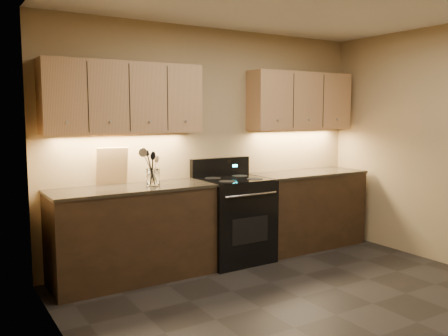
{
  "coord_description": "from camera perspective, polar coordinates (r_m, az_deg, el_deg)",
  "views": [
    {
      "loc": [
        -2.75,
        -2.68,
        1.65
      ],
      "look_at": [
        -0.19,
        1.45,
        1.09
      ],
      "focal_mm": 38.0,
      "sensor_mm": 36.0,
      "label": 1
    }
  ],
  "objects": [
    {
      "name": "steel_skimmer",
      "position": [
        4.82,
        -8.1,
        0.39
      ],
      "size": [
        0.24,
        0.1,
        0.38
      ],
      "primitive_type": null,
      "rotation": [
        0.04,
        -0.44,
        -0.02
      ],
      "color": "silver",
      "rests_on": "utensil_crock"
    },
    {
      "name": "black_spoon",
      "position": [
        4.83,
        -8.72,
        0.08
      ],
      "size": [
        0.08,
        0.14,
        0.33
      ],
      "primitive_type": null,
      "rotation": [
        0.21,
        -0.06,
        0.13
      ],
      "color": "black",
      "rests_on": "utensil_crock"
    },
    {
      "name": "wooden_spoon",
      "position": [
        4.79,
        -8.71,
        -0.17
      ],
      "size": [
        0.15,
        0.11,
        0.3
      ],
      "primitive_type": null,
      "rotation": [
        -0.12,
        0.33,
        0.17
      ],
      "color": "tan",
      "rests_on": "utensil_crock"
    },
    {
      "name": "upper_cab_left",
      "position": [
        4.83,
        -11.92,
        8.24
      ],
      "size": [
        1.6,
        0.3,
        0.7
      ],
      "primitive_type": "cube",
      "color": "tan",
      "rests_on": "wall_back"
    },
    {
      "name": "wall_back",
      "position": [
        5.44,
        -1.39,
        2.91
      ],
      "size": [
        4.0,
        0.04,
        2.6
      ],
      "primitive_type": "cube",
      "color": "#99865A",
      "rests_on": "ground"
    },
    {
      "name": "counter_left",
      "position": [
        4.83,
        -10.93,
        -7.71
      ],
      "size": [
        1.62,
        0.62,
        0.93
      ],
      "color": "black",
      "rests_on": "ground"
    },
    {
      "name": "stove",
      "position": [
        5.33,
        1.13,
        -6.09
      ],
      "size": [
        0.76,
        0.68,
        1.14
      ],
      "color": "black",
      "rests_on": "ground"
    },
    {
      "name": "cutting_board",
      "position": [
        4.9,
        -13.32,
        0.22
      ],
      "size": [
        0.32,
        0.16,
        0.39
      ],
      "primitive_type": "cube",
      "rotation": [
        0.26,
        0.0,
        -0.13
      ],
      "color": "tan",
      "rests_on": "counter_left"
    },
    {
      "name": "outlet_plate",
      "position": [
        4.93,
        -14.49,
        0.21
      ],
      "size": [
        0.08,
        0.01,
        0.12
      ],
      "primitive_type": "cube",
      "color": "#B2B5BA",
      "rests_on": "wall_back"
    },
    {
      "name": "wall_left",
      "position": [
        2.81,
        -16.05,
        -0.82
      ],
      "size": [
        0.04,
        4.0,
        2.6
      ],
      "primitive_type": "cube",
      "color": "#99865A",
      "rests_on": "ground"
    },
    {
      "name": "utensil_crock",
      "position": [
        4.82,
        -8.53,
        -1.12
      ],
      "size": [
        0.17,
        0.17,
        0.17
      ],
      "color": "white",
      "rests_on": "counter_left"
    },
    {
      "name": "floor",
      "position": [
        4.18,
        13.32,
        -16.82
      ],
      "size": [
        4.0,
        4.0,
        0.0
      ],
      "primitive_type": "plane",
      "color": "black",
      "rests_on": "ground"
    },
    {
      "name": "black_turner",
      "position": [
        4.78,
        -8.37,
        0.19
      ],
      "size": [
        0.16,
        0.13,
        0.37
      ],
      "primitive_type": null,
      "rotation": [
        -0.13,
        -0.18,
        0.23
      ],
      "color": "black",
      "rests_on": "utensil_crock"
    },
    {
      "name": "counter_right",
      "position": [
        6.01,
        9.9,
        -4.87
      ],
      "size": [
        1.46,
        0.62,
        0.93
      ],
      "color": "black",
      "rests_on": "ground"
    },
    {
      "name": "upper_cab_right",
      "position": [
        6.0,
        9.19,
        7.95
      ],
      "size": [
        1.44,
        0.3,
        0.7
      ],
      "primitive_type": "cube",
      "color": "tan",
      "rests_on": "wall_back"
    }
  ]
}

